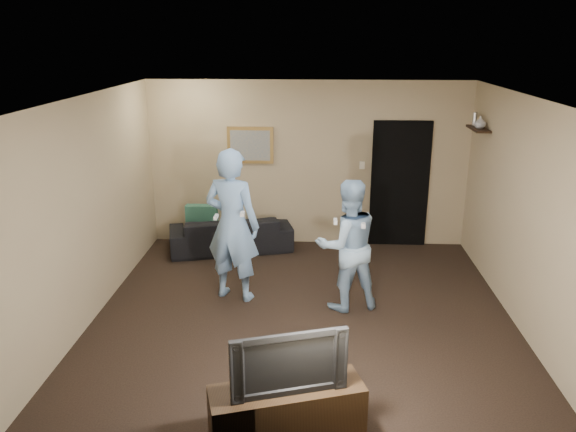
# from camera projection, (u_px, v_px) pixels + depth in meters

# --- Properties ---
(ground) EXTENTS (5.00, 5.00, 0.00)m
(ground) POSITION_uv_depth(u_px,v_px,m) (303.00, 313.00, 6.85)
(ground) COLOR black
(ground) RESTS_ON ground
(ceiling) EXTENTS (5.00, 5.00, 0.04)m
(ceiling) POSITION_uv_depth(u_px,v_px,m) (305.00, 97.00, 6.05)
(ceiling) COLOR silver
(ceiling) RESTS_ON wall_back
(wall_back) EXTENTS (5.00, 0.04, 2.60)m
(wall_back) POSITION_uv_depth(u_px,v_px,m) (308.00, 164.00, 8.83)
(wall_back) COLOR tan
(wall_back) RESTS_ON ground
(wall_front) EXTENTS (5.00, 0.04, 2.60)m
(wall_front) POSITION_uv_depth(u_px,v_px,m) (296.00, 315.00, 4.08)
(wall_front) COLOR tan
(wall_front) RESTS_ON ground
(wall_left) EXTENTS (0.04, 5.00, 2.60)m
(wall_left) POSITION_uv_depth(u_px,v_px,m) (91.00, 209.00, 6.57)
(wall_left) COLOR tan
(wall_left) RESTS_ON ground
(wall_right) EXTENTS (0.04, 5.00, 2.60)m
(wall_right) POSITION_uv_depth(u_px,v_px,m) (525.00, 215.00, 6.33)
(wall_right) COLOR tan
(wall_right) RESTS_ON ground
(sofa) EXTENTS (2.01, 1.18, 0.55)m
(sofa) POSITION_uv_depth(u_px,v_px,m) (231.00, 233.00, 8.81)
(sofa) COLOR black
(sofa) RESTS_ON ground
(throw_pillow) EXTENTS (0.49, 0.16, 0.49)m
(throw_pillow) POSITION_uv_depth(u_px,v_px,m) (202.00, 220.00, 8.77)
(throw_pillow) COLOR #1A5041
(throw_pillow) RESTS_ON sofa
(painting_frame) EXTENTS (0.72, 0.05, 0.57)m
(painting_frame) POSITION_uv_depth(u_px,v_px,m) (250.00, 145.00, 8.75)
(painting_frame) COLOR olive
(painting_frame) RESTS_ON wall_back
(painting_canvas) EXTENTS (0.62, 0.01, 0.47)m
(painting_canvas) POSITION_uv_depth(u_px,v_px,m) (250.00, 145.00, 8.73)
(painting_canvas) COLOR slate
(painting_canvas) RESTS_ON painting_frame
(doorway) EXTENTS (0.90, 0.06, 2.00)m
(doorway) POSITION_uv_depth(u_px,v_px,m) (400.00, 184.00, 8.82)
(doorway) COLOR black
(doorway) RESTS_ON ground
(light_switch) EXTENTS (0.08, 0.02, 0.12)m
(light_switch) POSITION_uv_depth(u_px,v_px,m) (362.00, 165.00, 8.76)
(light_switch) COLOR silver
(light_switch) RESTS_ON wall_back
(wall_shelf) EXTENTS (0.20, 0.60, 0.03)m
(wall_shelf) POSITION_uv_depth(u_px,v_px,m) (478.00, 129.00, 7.83)
(wall_shelf) COLOR black
(wall_shelf) RESTS_ON wall_right
(shelf_vase) EXTENTS (0.18, 0.18, 0.17)m
(shelf_vase) POSITION_uv_depth(u_px,v_px,m) (480.00, 122.00, 7.75)
(shelf_vase) COLOR #A9A8AD
(shelf_vase) RESTS_ON wall_shelf
(shelf_figurine) EXTENTS (0.06, 0.06, 0.18)m
(shelf_figurine) POSITION_uv_depth(u_px,v_px,m) (475.00, 119.00, 8.02)
(shelf_figurine) COLOR silver
(shelf_figurine) RESTS_ON wall_shelf
(tv_console) EXTENTS (1.34, 0.77, 0.46)m
(tv_console) POSITION_uv_depth(u_px,v_px,m) (287.00, 411.00, 4.67)
(tv_console) COLOR black
(tv_console) RESTS_ON ground
(television) EXTENTS (0.95, 0.40, 0.55)m
(television) POSITION_uv_depth(u_px,v_px,m) (287.00, 359.00, 4.52)
(television) COLOR black
(television) RESTS_ON tv_console
(wii_player_left) EXTENTS (0.82, 0.66, 1.95)m
(wii_player_left) POSITION_uv_depth(u_px,v_px,m) (232.00, 225.00, 7.00)
(wii_player_left) COLOR #7DA7D8
(wii_player_left) RESTS_ON ground
(wii_player_right) EXTENTS (0.95, 0.83, 1.64)m
(wii_player_right) POSITION_uv_depth(u_px,v_px,m) (347.00, 245.00, 6.78)
(wii_player_right) COLOR #96BADA
(wii_player_right) RESTS_ON ground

